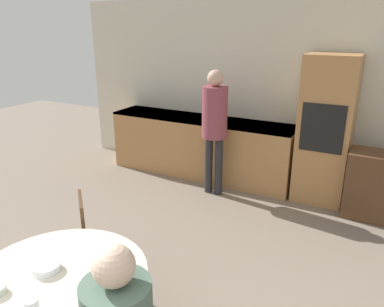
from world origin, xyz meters
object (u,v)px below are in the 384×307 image
at_px(oven_unit, 325,130).
at_px(bowl_centre, 46,267).
at_px(chair_far_left, 73,239).
at_px(person_standing, 215,119).
at_px(dining_table, 62,303).
at_px(bowl_far, 120,286).
at_px(cup, 32,306).

xyz_separation_m(oven_unit, bowl_centre, (-1.14, -3.53, -0.19)).
xyz_separation_m(chair_far_left, bowl_centre, (0.44, -0.64, 0.27)).
xyz_separation_m(oven_unit, chair_far_left, (-1.57, -2.89, -0.46)).
relative_size(person_standing, bowl_centre, 9.32).
xyz_separation_m(dining_table, bowl_far, (0.43, 0.08, 0.24)).
distance_m(chair_far_left, bowl_far, 1.15).
bearing_deg(bowl_centre, bowl_far, 8.24).
height_order(cup, bowl_far, cup).
relative_size(oven_unit, person_standing, 1.12).
height_order(dining_table, person_standing, person_standing).
height_order(dining_table, cup, cup).
xyz_separation_m(chair_far_left, cup, (0.66, -0.93, 0.29)).
bearing_deg(oven_unit, dining_table, -106.34).
bearing_deg(person_standing, cup, -82.83).
xyz_separation_m(oven_unit, person_standing, (-1.33, -0.51, 0.10)).
bearing_deg(dining_table, bowl_centre, -179.30).
distance_m(person_standing, bowl_far, 3.04).
distance_m(person_standing, bowl_centre, 3.04).
relative_size(bowl_centre, bowl_far, 1.00).
bearing_deg(person_standing, bowl_far, -76.08).
bearing_deg(person_standing, bowl_centre, -86.33).
bearing_deg(chair_far_left, oven_unit, 105.25).
bearing_deg(oven_unit, chair_far_left, -118.53).
bearing_deg(bowl_far, cup, -129.78).
xyz_separation_m(dining_table, chair_far_left, (-0.54, 0.63, -0.03)).
xyz_separation_m(dining_table, bowl_centre, (-0.10, -0.00, 0.24)).
xyz_separation_m(oven_unit, dining_table, (-1.03, -3.53, -0.43)).
bearing_deg(bowl_centre, cup, -53.02).
height_order(dining_table, chair_far_left, chair_far_left).
xyz_separation_m(cup, bowl_far, (0.31, 0.37, -0.02)).
bearing_deg(cup, chair_far_left, 125.29).
xyz_separation_m(person_standing, cup, (0.42, -3.31, -0.28)).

